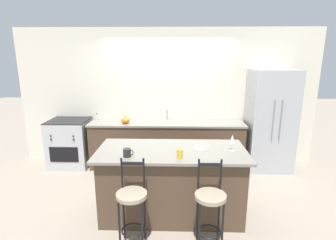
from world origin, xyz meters
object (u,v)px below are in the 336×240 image
object	(u,v)px
oven_range	(70,143)
bar_stool_near	(132,203)
soap_bottle	(97,118)
pumpkin_decoration	(125,120)
bar_stool_far	(210,204)
coffee_mug	(127,153)
refrigerator	(270,120)
wine_glass	(232,139)
dinner_plate	(200,148)
tumbler_cup	(180,154)

from	to	relation	value
oven_range	bar_stool_near	world-z (taller)	bar_stool_near
bar_stool_near	soap_bottle	world-z (taller)	soap_bottle
pumpkin_decoration	soap_bottle	size ratio (longest dim) A/B	1.09
oven_range	bar_stool_far	xyz separation A→B (m)	(2.49, -2.30, 0.08)
coffee_mug	refrigerator	bearing A→B (deg)	38.20
wine_glass	bar_stool_near	bearing A→B (deg)	-152.43
soap_bottle	oven_range	bearing A→B (deg)	-170.89
dinner_plate	pumpkin_decoration	size ratio (longest dim) A/B	1.27
oven_range	pumpkin_decoration	xyz separation A→B (m)	(1.15, -0.11, 0.50)
tumbler_cup	coffee_mug	bearing A→B (deg)	177.48
refrigerator	tumbler_cup	size ratio (longest dim) A/B	16.87
oven_range	coffee_mug	size ratio (longest dim) A/B	7.22
bar_stool_near	oven_range	bearing A→B (deg)	125.12
dinner_plate	wine_glass	world-z (taller)	wine_glass
oven_range	bar_stool_near	xyz separation A→B (m)	(1.61, -2.29, 0.08)
pumpkin_decoration	tumbler_cup	bearing A→B (deg)	-61.17
refrigerator	pumpkin_decoration	world-z (taller)	refrigerator
dinner_plate	wine_glass	bearing A→B (deg)	-7.39
tumbler_cup	soap_bottle	distance (m)	2.58
bar_stool_far	pumpkin_decoration	distance (m)	2.60
tumbler_cup	pumpkin_decoration	distance (m)	2.08
pumpkin_decoration	coffee_mug	bearing A→B (deg)	-78.78
bar_stool_far	pumpkin_decoration	xyz separation A→B (m)	(-1.34, 2.19, 0.42)
oven_range	soap_bottle	distance (m)	0.75
refrigerator	oven_range	world-z (taller)	refrigerator
refrigerator	wine_glass	size ratio (longest dim) A/B	8.82
dinner_plate	wine_glass	xyz separation A→B (m)	(0.41, -0.05, 0.15)
oven_range	wine_glass	distance (m)	3.35
oven_range	bar_stool_far	distance (m)	3.39
refrigerator	dinner_plate	distance (m)	2.16
wine_glass	dinner_plate	bearing A→B (deg)	172.61
oven_range	tumbler_cup	xyz separation A→B (m)	(2.15, -1.93, 0.54)
bar_stool_far	dinner_plate	xyz separation A→B (m)	(-0.06, 0.70, 0.41)
refrigerator	bar_stool_far	xyz separation A→B (m)	(-1.42, -2.29, -0.41)
refrigerator	wine_glass	xyz separation A→B (m)	(-1.06, -1.64, 0.14)
oven_range	coffee_mug	world-z (taller)	coffee_mug
bar_stool_near	dinner_plate	world-z (taller)	bar_stool_near
bar_stool_near	refrigerator	bearing A→B (deg)	44.80
refrigerator	soap_bottle	distance (m)	3.36
bar_stool_near	pumpkin_decoration	size ratio (longest dim) A/B	6.44
bar_stool_near	tumbler_cup	world-z (taller)	tumbler_cup
dinner_plate	pumpkin_decoration	xyz separation A→B (m)	(-1.29, 1.49, 0.01)
refrigerator	bar_stool_far	bearing A→B (deg)	-121.78
wine_glass	soap_bottle	size ratio (longest dim) A/B	1.47
oven_range	bar_stool_far	bearing A→B (deg)	-42.74
wine_glass	pumpkin_decoration	xyz separation A→B (m)	(-1.69, 1.54, -0.13)
refrigerator	pumpkin_decoration	distance (m)	2.76
bar_stool_far	coffee_mug	size ratio (longest dim) A/B	8.01
refrigerator	dinner_plate	size ratio (longest dim) A/B	9.38
bar_stool_near	pumpkin_decoration	world-z (taller)	pumpkin_decoration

